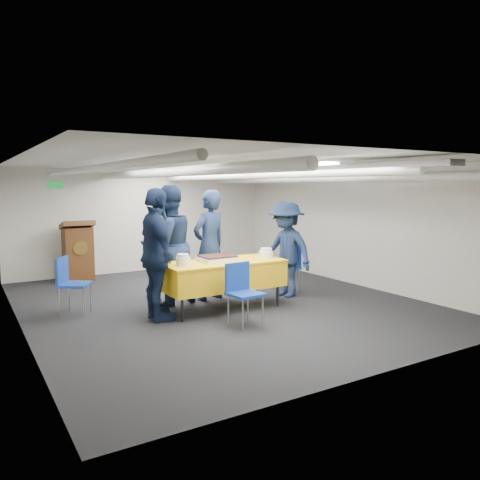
% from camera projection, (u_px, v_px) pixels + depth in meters
% --- Properties ---
extents(ground, '(7.00, 7.00, 0.00)m').
position_uv_depth(ground, '(219.00, 302.00, 7.82)').
color(ground, black).
rests_on(ground, ground).
extents(room_shell, '(6.00, 7.00, 2.30)m').
position_uv_depth(room_shell, '(211.00, 193.00, 8.01)').
color(room_shell, beige).
rests_on(room_shell, ground).
extents(serving_table, '(1.91, 0.84, 0.77)m').
position_uv_depth(serving_table, '(223.00, 274.00, 7.31)').
color(serving_table, black).
rests_on(serving_table, ground).
extents(sheet_cake, '(0.55, 0.43, 0.09)m').
position_uv_depth(sheet_cake, '(217.00, 258.00, 7.28)').
color(sheet_cake, white).
rests_on(sheet_cake, serving_table).
extents(plate_stack_left, '(0.21, 0.21, 0.17)m').
position_uv_depth(plate_stack_left, '(183.00, 260.00, 6.87)').
color(plate_stack_left, white).
rests_on(plate_stack_left, serving_table).
extents(plate_stack_right, '(0.23, 0.23, 0.16)m').
position_uv_depth(plate_stack_right, '(266.00, 253.00, 7.63)').
color(plate_stack_right, white).
rests_on(plate_stack_right, serving_table).
extents(podium, '(0.62, 0.53, 1.25)m').
position_uv_depth(podium, '(78.00, 251.00, 9.52)').
color(podium, brown).
rests_on(podium, ground).
extents(chair_near, '(0.45, 0.45, 0.87)m').
position_uv_depth(chair_near, '(242.00, 287.00, 6.51)').
color(chair_near, gray).
rests_on(chair_near, ground).
extents(chair_right, '(0.56, 0.56, 0.87)m').
position_uv_depth(chair_right, '(288.00, 264.00, 8.49)').
color(chair_right, gray).
rests_on(chair_right, ground).
extents(chair_left, '(0.58, 0.58, 0.87)m').
position_uv_depth(chair_left, '(69.00, 279.00, 7.07)').
color(chair_left, gray).
rests_on(chair_left, ground).
extents(sailor_a, '(0.78, 0.63, 1.87)m').
position_uv_depth(sailor_a, '(209.00, 245.00, 7.91)').
color(sailor_a, '#0E1933').
rests_on(sailor_a, ground).
extents(sailor_b, '(1.07, 0.90, 1.95)m').
position_uv_depth(sailor_b, '(168.00, 245.00, 7.59)').
color(sailor_b, '#0E1933').
rests_on(sailor_b, ground).
extents(sailor_c, '(0.54, 1.15, 1.91)m').
position_uv_depth(sailor_c, '(157.00, 255.00, 6.69)').
color(sailor_c, '#0E1933').
rests_on(sailor_c, ground).
extents(sailor_d, '(0.82, 1.18, 1.66)m').
position_uv_depth(sailor_d, '(286.00, 249.00, 8.17)').
color(sailor_d, '#0E1933').
rests_on(sailor_d, ground).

